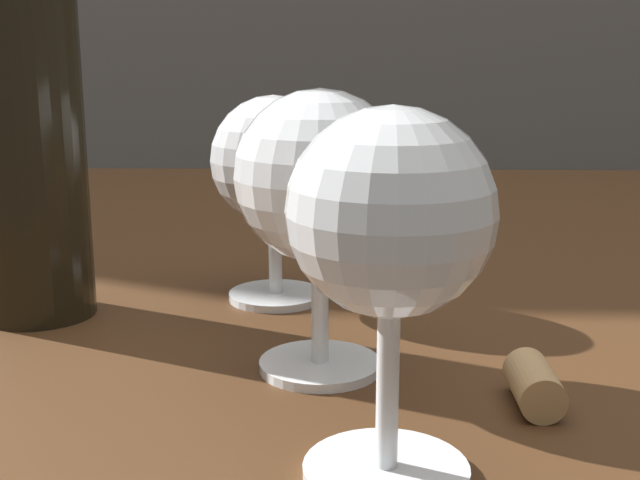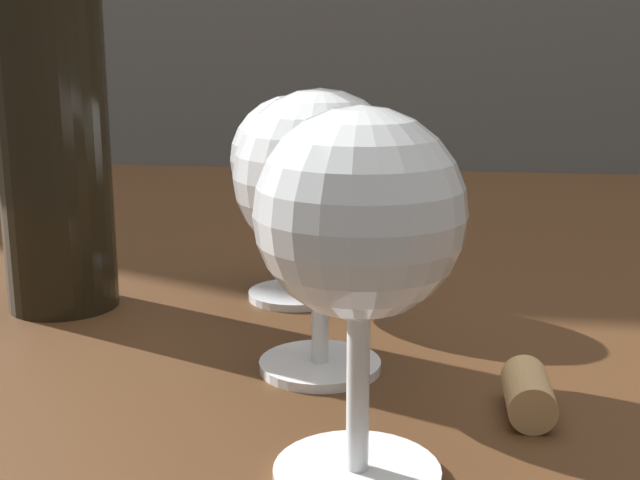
{
  "view_description": "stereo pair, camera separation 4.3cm",
  "coord_description": "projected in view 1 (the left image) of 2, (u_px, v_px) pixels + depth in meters",
  "views": [
    {
      "loc": [
        -0.04,
        -0.66,
        0.89
      ],
      "look_at": [
        -0.05,
        -0.24,
        0.79
      ],
      "focal_mm": 47.55,
      "sensor_mm": 36.0,
      "label": 1
    },
    {
      "loc": [
        0.01,
        -0.65,
        0.89
      ],
      "look_at": [
        -0.05,
        -0.24,
        0.79
      ],
      "focal_mm": 47.55,
      "sensor_mm": 36.0,
      "label": 2
    }
  ],
  "objects": [
    {
      "name": "wine_glass_cabernet",
      "position": [
        274.0,
        165.0,
        0.55
      ],
      "size": [
        0.08,
        0.08,
        0.14
      ],
      "color": "white",
      "rests_on": "dining_table"
    },
    {
      "name": "dining_table",
      "position": [
        385.0,
        360.0,
        0.7
      ],
      "size": [
        1.21,
        0.94,
        0.72
      ],
      "color": "#472B16",
      "rests_on": "ground_plane"
    },
    {
      "name": "cork",
      "position": [
        534.0,
        385.0,
        0.4
      ],
      "size": [
        0.02,
        0.04,
        0.02
      ],
      "primitive_type": "cylinder",
      "rotation": [
        1.57,
        0.0,
        0.0
      ],
      "color": "tan",
      "rests_on": "dining_table"
    },
    {
      "name": "wine_glass_rose",
      "position": [
        391.0,
        226.0,
        0.31
      ],
      "size": [
        0.08,
        0.08,
        0.15
      ],
      "color": "white",
      "rests_on": "dining_table"
    },
    {
      "name": "wine_glass_merlot",
      "position": [
        320.0,
        182.0,
        0.42
      ],
      "size": [
        0.09,
        0.09,
        0.15
      ],
      "color": "white",
      "rests_on": "dining_table"
    },
    {
      "name": "wine_bottle",
      "position": [
        24.0,
        109.0,
        0.51
      ],
      "size": [
        0.07,
        0.07,
        0.32
      ],
      "color": "black",
      "rests_on": "dining_table"
    }
  ]
}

